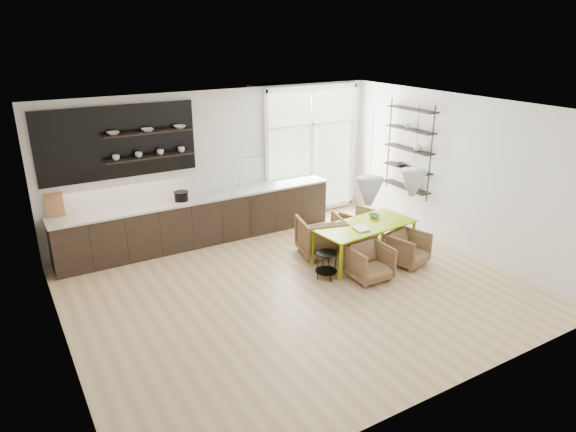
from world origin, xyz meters
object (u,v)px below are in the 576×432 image
(wire_stool, at_px, (326,262))
(armchair_back_right, at_px, (360,224))
(dining_table, at_px, (365,227))
(armchair_back_left, at_px, (321,236))
(armchair_front_right, at_px, (407,249))
(armchair_front_left, at_px, (369,262))

(wire_stool, bearing_deg, armchair_back_right, 34.95)
(dining_table, height_order, wire_stool, dining_table)
(armchair_back_right, distance_m, wire_stool, 1.92)
(armchair_back_left, relative_size, armchair_front_right, 1.23)
(armchair_back_right, xyz_separation_m, armchair_front_right, (-0.01, -1.39, 0.00))
(armchair_front_left, distance_m, wire_stool, 0.72)
(dining_table, xyz_separation_m, armchair_back_left, (-0.55, 0.59, -0.27))
(armchair_back_right, bearing_deg, armchair_front_left, 40.31)
(armchair_front_right, bearing_deg, wire_stool, 153.19)
(dining_table, relative_size, armchair_back_left, 2.41)
(dining_table, relative_size, wire_stool, 4.13)
(armchair_back_left, bearing_deg, armchair_back_right, -153.79)
(armchair_front_right, relative_size, wire_stool, 1.39)
(dining_table, bearing_deg, armchair_front_right, -51.08)
(armchair_back_right, height_order, wire_stool, armchair_back_right)
(armchair_front_left, bearing_deg, wire_stool, 147.98)
(wire_stool, bearing_deg, armchair_front_left, -33.51)
(armchair_back_left, height_order, armchair_back_right, armchair_back_left)
(armchair_back_right, bearing_deg, armchair_back_left, -4.30)
(armchair_front_left, relative_size, wire_stool, 1.41)
(armchair_front_right, bearing_deg, armchair_back_right, 73.18)
(armchair_front_left, bearing_deg, dining_table, 59.70)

